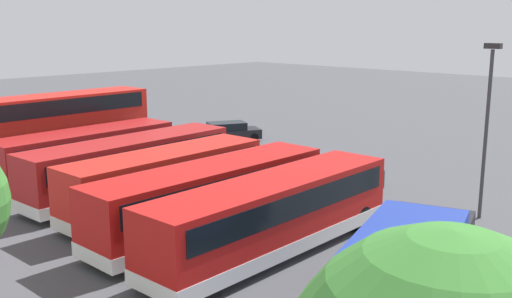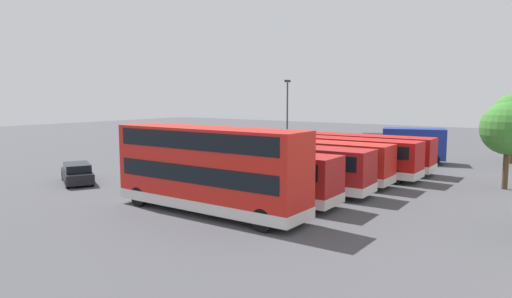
# 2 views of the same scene
# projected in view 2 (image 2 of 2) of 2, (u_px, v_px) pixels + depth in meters

# --- Properties ---
(ground_plane) EXTENTS (140.00, 140.00, 0.00)m
(ground_plane) POSITION_uv_depth(u_px,v_px,m) (184.00, 170.00, 37.82)
(ground_plane) COLOR #47474C
(bus_single_deck_near_end) EXTENTS (2.91, 11.84, 2.95)m
(bus_single_deck_near_end) POSITION_uv_depth(u_px,v_px,m) (361.00, 151.00, 37.88)
(bus_single_deck_near_end) COLOR #B71411
(bus_single_deck_near_end) RESTS_ON ground
(bus_single_deck_second) EXTENTS (2.69, 11.45, 2.95)m
(bus_single_deck_second) POSITION_uv_depth(u_px,v_px,m) (345.00, 155.00, 35.11)
(bus_single_deck_second) COLOR #B71411
(bus_single_deck_second) RESTS_ON ground
(bus_single_deck_third) EXTENTS (2.83, 10.19, 2.95)m
(bus_single_deck_third) POSITION_uv_depth(u_px,v_px,m) (321.00, 160.00, 32.50)
(bus_single_deck_third) COLOR red
(bus_single_deck_third) RESTS_ON ground
(bus_single_deck_fourth) EXTENTS (3.09, 11.58, 2.95)m
(bus_single_deck_fourth) POSITION_uv_depth(u_px,v_px,m) (286.00, 165.00, 29.89)
(bus_single_deck_fourth) COLOR #A51919
(bus_single_deck_fourth) RESTS_ON ground
(bus_single_deck_fifth) EXTENTS (2.88, 10.23, 2.95)m
(bus_single_deck_fifth) POSITION_uv_depth(u_px,v_px,m) (256.00, 174.00, 26.71)
(bus_single_deck_fifth) COLOR #A51919
(bus_single_deck_fifth) RESTS_ON ground
(bus_double_decker_sixth) EXTENTS (2.67, 11.35, 4.55)m
(bus_double_decker_sixth) POSITION_uv_depth(u_px,v_px,m) (208.00, 167.00, 23.76)
(bus_double_decker_sixth) COLOR red
(bus_double_decker_sixth) RESTS_ON ground
(box_truck_blue) EXTENTS (4.66, 7.90, 3.20)m
(box_truck_blue) POSITION_uv_depth(u_px,v_px,m) (404.00, 144.00, 42.33)
(box_truck_blue) COLOR navy
(box_truck_blue) RESTS_ON ground
(car_hatchback_silver) EXTENTS (3.68, 4.89, 1.43)m
(car_hatchback_silver) POSITION_uv_depth(u_px,v_px,m) (77.00, 173.00, 32.29)
(car_hatchback_silver) COLOR black
(car_hatchback_silver) RESTS_ON ground
(lamp_post_tall) EXTENTS (0.70, 0.30, 7.81)m
(lamp_post_tall) POSITION_uv_depth(u_px,v_px,m) (287.00, 112.00, 46.26)
(lamp_post_tall) COLOR #38383D
(lamp_post_tall) RESTS_ON ground
(waste_bin_yellow) EXTENTS (0.60, 0.60, 0.95)m
(waste_bin_yellow) POSITION_uv_depth(u_px,v_px,m) (241.00, 157.00, 42.57)
(waste_bin_yellow) COLOR #333338
(waste_bin_yellow) RESTS_ON ground
(tree_leftmost) EXTENTS (3.52, 3.52, 5.84)m
(tree_leftmost) POSITION_uv_depth(u_px,v_px,m) (508.00, 128.00, 29.79)
(tree_leftmost) COLOR #4C3823
(tree_leftmost) RESTS_ON ground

